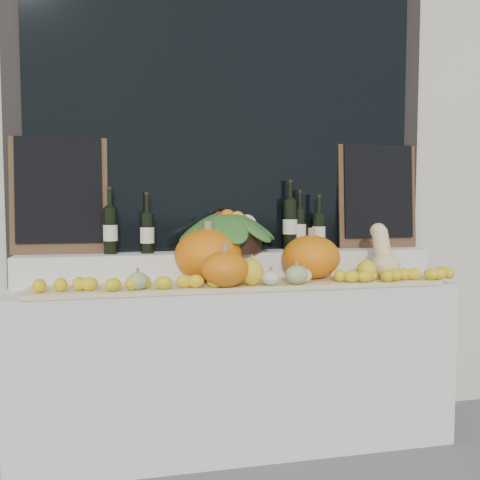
% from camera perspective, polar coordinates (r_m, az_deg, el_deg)
% --- Properties ---
extents(storefront_facade, '(7.00, 0.94, 4.50)m').
position_cam_1_polar(storefront_facade, '(3.66, -2.86, 18.82)').
color(storefront_facade, beige).
rests_on(storefront_facade, ground).
extents(display_sill, '(2.30, 0.55, 0.88)m').
position_cam_1_polar(display_sill, '(2.97, -0.32, -13.09)').
color(display_sill, silver).
rests_on(display_sill, ground).
extents(rear_tier, '(2.30, 0.25, 0.16)m').
position_cam_1_polar(rear_tier, '(3.00, -0.93, -2.73)').
color(rear_tier, silver).
rests_on(rear_tier, display_sill).
extents(straw_bedding, '(2.10, 0.32, 0.02)m').
position_cam_1_polar(straw_bedding, '(2.75, 0.23, -4.81)').
color(straw_bedding, tan).
rests_on(straw_bedding, display_sill).
extents(pumpkin_left, '(0.44, 0.44, 0.27)m').
position_cam_1_polar(pumpkin_left, '(2.81, -3.42, -1.57)').
color(pumpkin_left, orange).
rests_on(pumpkin_left, straw_bedding).
extents(pumpkin_right, '(0.38, 0.38, 0.23)m').
position_cam_1_polar(pumpkin_right, '(2.89, 7.59, -1.81)').
color(pumpkin_right, orange).
rests_on(pumpkin_right, straw_bedding).
extents(pumpkin_center, '(0.27, 0.27, 0.18)m').
position_cam_1_polar(pumpkin_center, '(2.60, -1.62, -3.10)').
color(pumpkin_center, orange).
rests_on(pumpkin_center, straw_bedding).
extents(butternut_squash, '(0.16, 0.21, 0.29)m').
position_cam_1_polar(butternut_squash, '(3.01, 15.05, -1.61)').
color(butternut_squash, '#EAC689').
rests_on(butternut_squash, straw_bedding).
extents(decorative_gourds, '(1.28, 0.16, 0.15)m').
position_cam_1_polar(decorative_gourds, '(2.67, 3.02, -3.71)').
color(decorative_gourds, '#366E21').
rests_on(decorative_gourds, straw_bedding).
extents(lemon_heap, '(2.20, 0.16, 0.06)m').
position_cam_1_polar(lemon_heap, '(2.64, 0.76, -4.23)').
color(lemon_heap, yellow).
rests_on(lemon_heap, straw_bedding).
extents(produce_bowl, '(0.59, 0.59, 0.25)m').
position_cam_1_polar(produce_bowl, '(2.97, -1.34, 1.03)').
color(produce_bowl, black).
rests_on(produce_bowl, rear_tier).
extents(wine_bottle_far_left, '(0.08, 0.08, 0.36)m').
position_cam_1_polar(wine_bottle_far_left, '(2.92, -13.67, 1.05)').
color(wine_bottle_far_left, black).
rests_on(wine_bottle_far_left, rear_tier).
extents(wine_bottle_near_left, '(0.08, 0.08, 0.33)m').
position_cam_1_polar(wine_bottle_near_left, '(2.93, -9.87, 0.81)').
color(wine_bottle_near_left, black).
rests_on(wine_bottle_near_left, rear_tier).
extents(wine_bottle_tall, '(0.08, 0.08, 0.40)m').
position_cam_1_polar(wine_bottle_tall, '(3.09, 5.36, 1.69)').
color(wine_bottle_tall, black).
rests_on(wine_bottle_tall, rear_tier).
extents(wine_bottle_near_right, '(0.08, 0.08, 0.35)m').
position_cam_1_polar(wine_bottle_near_right, '(3.12, 6.37, 1.21)').
color(wine_bottle_near_right, black).
rests_on(wine_bottle_near_right, rear_tier).
extents(wine_bottle_far_right, '(0.08, 0.08, 0.32)m').
position_cam_1_polar(wine_bottle_far_right, '(3.12, 8.39, 0.95)').
color(wine_bottle_far_right, black).
rests_on(wine_bottle_far_right, rear_tier).
extents(chalkboard_left, '(0.50, 0.08, 0.62)m').
position_cam_1_polar(chalkboard_left, '(3.00, -18.73, 4.76)').
color(chalkboard_left, '#4C331E').
rests_on(chalkboard_left, rear_tier).
extents(chalkboard_right, '(0.50, 0.08, 0.62)m').
position_cam_1_polar(chalkboard_right, '(3.35, 14.49, 4.78)').
color(chalkboard_right, '#4C331E').
rests_on(chalkboard_right, rear_tier).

